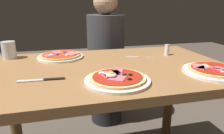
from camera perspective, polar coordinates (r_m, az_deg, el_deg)
The scene contains 9 objects.
dining_table at distance 1.10m, azimuth -1.05°, elevation -5.59°, with size 1.27×0.79×0.75m.
pizza_foreground at distance 0.85m, azimuth 1.46°, elevation -3.37°, with size 0.28×0.28×0.05m.
pizza_across_left at distance 1.26m, azimuth -14.28°, elevation 3.08°, with size 0.27×0.27×0.03m.
pizza_across_right at distance 1.07m, azimuth 26.82°, elevation -0.89°, with size 0.29×0.29×0.03m.
water_glass_near at distance 1.35m, azimuth -26.98°, elevation 3.97°, with size 0.08×0.08×0.10m.
fork at distance 1.24m, azimuth 7.09°, elevation 2.81°, with size 0.15×0.07×0.00m.
knife at distance 0.91m, azimuth -18.39°, elevation -3.37°, with size 0.20×0.03×0.01m.
salt_shaker at distance 1.33m, azimuth 15.17°, elevation 4.66°, with size 0.03×0.03×0.07m.
diner_person at distance 1.80m, azimuth -1.68°, elevation 1.09°, with size 0.32×0.32×1.18m.
Camera 1 is at (-0.22, -0.99, 1.07)m, focal length 32.50 mm.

